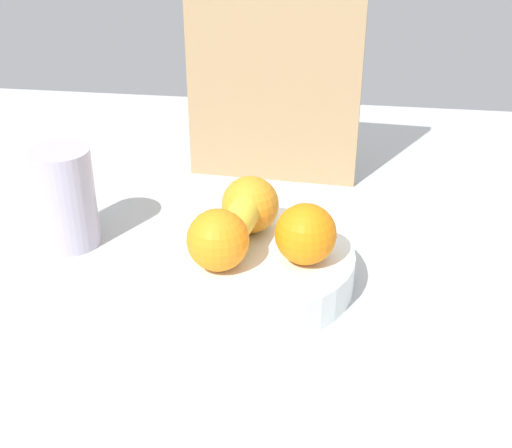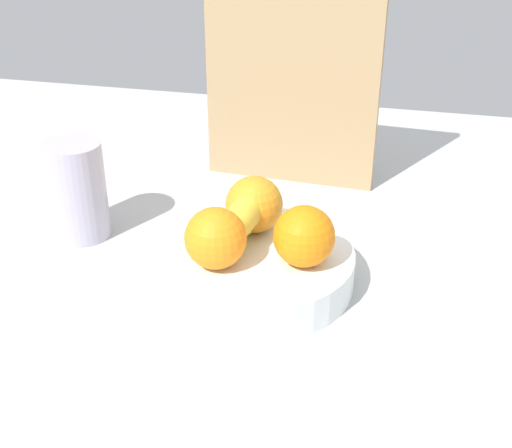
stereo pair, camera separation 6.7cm
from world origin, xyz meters
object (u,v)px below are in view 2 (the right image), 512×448
orange_front_right (254,205)px  thermos_tumbler (78,190)px  fruit_bowl (256,267)px  cutting_board (292,75)px  banana_bunch (241,219)px  orange_front_left (304,236)px  orange_center (215,238)px

orange_front_right → thermos_tumbler: size_ratio=0.53×
fruit_bowl → cutting_board: (-1.79, 32.05, 15.66)cm
orange_front_right → thermos_tumbler: bearing=177.7°
banana_bunch → thermos_tumbler: 25.11cm
orange_front_left → orange_center: 10.65cm
orange_center → cutting_board: cutting_board is taller
orange_front_right → orange_center: (-2.47, -9.60, 0.00)cm
orange_front_left → cutting_board: bearing=103.6°
orange_front_left → thermos_tumbler: thermos_tumbler is taller
fruit_bowl → banana_bunch: size_ratio=1.44×
fruit_bowl → orange_front_left: size_ratio=3.31×
orange_front_left → cutting_board: 35.58cm
orange_front_right → thermos_tumbler: (-25.86, 1.04, -1.37)cm
orange_center → cutting_board: 37.52cm
fruit_bowl → orange_center: (-4.00, -4.16, 6.12)cm
orange_front_right → banana_bunch: bearing=-110.1°
fruit_bowl → orange_front_right: bearing=105.7°
orange_front_right → cutting_board: (-0.26, 26.62, 9.54)cm
orange_front_right → orange_center: bearing=-104.5°
fruit_bowl → cutting_board: size_ratio=0.70×
orange_front_left → thermos_tumbler: 34.54cm
orange_center → cutting_board: size_ratio=0.21×
banana_bunch → thermos_tumbler: thermos_tumbler is taller
orange_center → banana_bunch: size_ratio=0.44×
fruit_bowl → banana_bunch: banana_bunch is taller
orange_front_left → cutting_board: size_ratio=0.21×
orange_center → thermos_tumbler: bearing=155.5°
orange_front_right → orange_center: 9.91cm
orange_center → banana_bunch: bearing=78.1°
fruit_bowl → orange_front_right: size_ratio=3.31×
orange_front_left → banana_bunch: size_ratio=0.44×
fruit_bowl → orange_front_left: bearing=-11.5°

